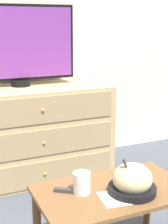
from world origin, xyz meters
TOP-DOWN VIEW (x-y plane):
  - ground_plane at (0.00, 0.00)m, footprint 12.00×12.00m
  - wall_back at (0.00, 0.03)m, footprint 12.00×0.05m
  - dresser at (0.12, -0.29)m, footprint 1.17×0.54m
  - tv at (0.06, -0.21)m, footprint 0.86×0.15m
  - coffee_table at (0.21, -1.41)m, footprint 0.77×0.46m
  - takeout_bowl at (0.29, -1.48)m, footprint 0.24×0.24m
  - drink_cup at (0.06, -1.38)m, footprint 0.09×0.09m
  - napkin at (0.19, -1.49)m, footprint 0.17×0.17m
  - remote_control at (-0.01, -1.34)m, footprint 0.12×0.10m

SIDE VIEW (x-z plane):
  - ground_plane at x=0.00m, z-range 0.00..0.00m
  - coffee_table at x=0.21m, z-range 0.13..0.51m
  - dresser at x=0.12m, z-range 0.00..0.72m
  - napkin at x=0.19m, z-range 0.38..0.38m
  - remote_control at x=-0.01m, z-range 0.38..0.40m
  - drink_cup at x=0.06m, z-range 0.37..0.48m
  - takeout_bowl at x=0.29m, z-range 0.35..0.53m
  - tv at x=0.06m, z-range 0.73..1.34m
  - wall_back at x=0.00m, z-range 0.00..2.60m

